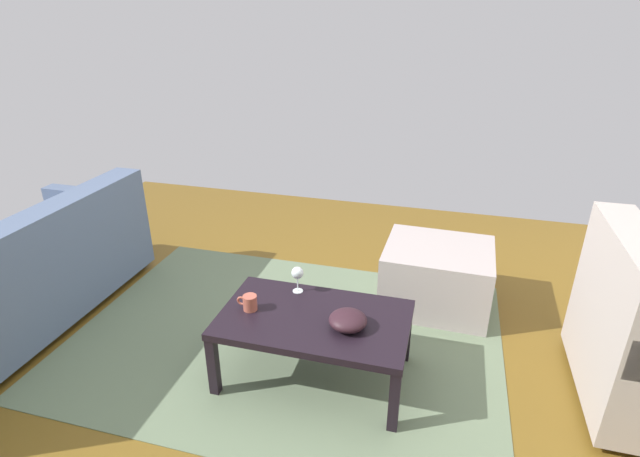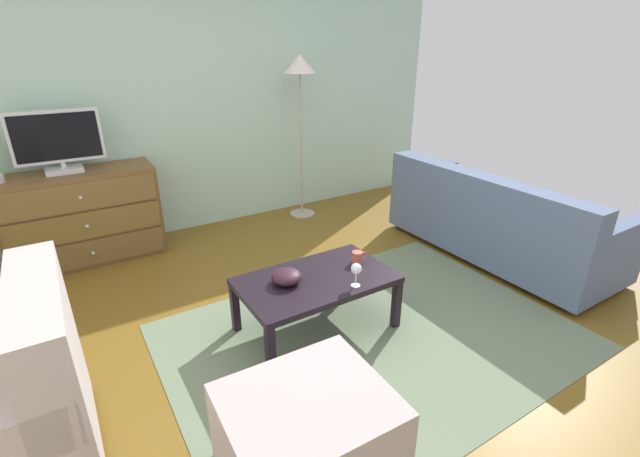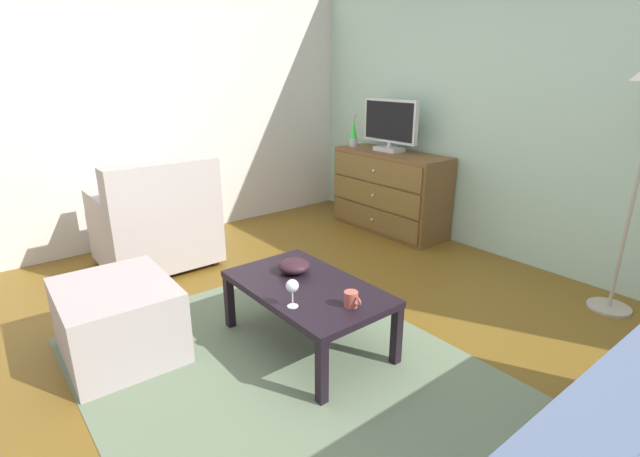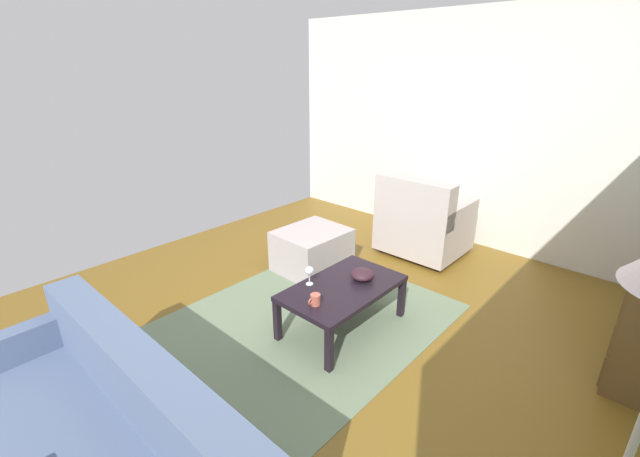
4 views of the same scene
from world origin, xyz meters
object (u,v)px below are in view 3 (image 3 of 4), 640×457
(tv, at_px, (390,124))
(wine_glass, at_px, (292,287))
(mug, at_px, (351,299))
(armchair, at_px, (157,225))
(bowl_decorative, at_px, (294,266))
(ottoman, at_px, (119,320))
(dresser, at_px, (390,192))
(coffee_table, at_px, (307,292))
(lava_lamp, at_px, (354,132))

(tv, distance_m, wine_glass, 2.67)
(mug, height_order, armchair, armchair)
(mug, relative_size, bowl_decorative, 0.58)
(tv, height_order, ottoman, tv)
(dresser, bearing_deg, ottoman, -78.65)
(coffee_table, bearing_deg, ottoman, -123.42)
(tv, xyz_separation_m, coffee_table, (1.24, -1.98, -0.73))
(coffee_table, bearing_deg, dresser, 121.03)
(mug, relative_size, ottoman, 0.16)
(mug, xyz_separation_m, bowl_decorative, (-0.55, 0.02, 0.00))
(lava_lamp, relative_size, coffee_table, 0.33)
(coffee_table, height_order, ottoman, ottoman)
(tv, bearing_deg, ottoman, -77.59)
(wine_glass, bearing_deg, armchair, -178.84)
(lava_lamp, height_order, mug, lava_lamp)
(lava_lamp, relative_size, bowl_decorative, 1.69)
(armchair, bearing_deg, bowl_decorative, 11.22)
(coffee_table, relative_size, mug, 8.80)
(lava_lamp, relative_size, armchair, 0.36)
(coffee_table, xyz_separation_m, bowl_decorative, (-0.19, 0.05, 0.09))
(dresser, distance_m, coffee_table, 2.29)
(tv, bearing_deg, mug, -50.82)
(lava_lamp, height_order, coffee_table, lava_lamp)
(coffee_table, height_order, armchair, armchair)
(lava_lamp, xyz_separation_m, ottoman, (1.09, -2.83, -0.74))
(dresser, relative_size, coffee_table, 1.23)
(lava_lamp, bearing_deg, ottoman, -68.90)
(lava_lamp, bearing_deg, armchair, -90.61)
(wine_glass, distance_m, bowl_decorative, 0.45)
(tv, distance_m, bowl_decorative, 2.29)
(coffee_table, relative_size, bowl_decorative, 5.13)
(mug, height_order, ottoman, mug)
(wine_glass, height_order, armchair, armchair)
(bowl_decorative, xyz_separation_m, ottoman, (-0.41, -0.96, -0.22))
(dresser, bearing_deg, wine_glass, -58.40)
(tv, relative_size, wine_glass, 4.26)
(tv, bearing_deg, dresser, -21.38)
(armchair, bearing_deg, tv, 77.97)
(mug, relative_size, armchair, 0.12)
(dresser, xyz_separation_m, ottoman, (0.58, -2.87, -0.19))
(bowl_decorative, bearing_deg, ottoman, -113.14)
(tv, bearing_deg, lava_lamp, -171.55)
(lava_lamp, bearing_deg, dresser, 4.82)
(dresser, height_order, coffee_table, dresser)
(ottoman, bearing_deg, armchair, 149.44)
(tv, relative_size, lava_lamp, 2.03)
(wine_glass, bearing_deg, coffee_table, 126.37)
(dresser, xyz_separation_m, tv, (-0.06, 0.02, 0.67))
(bowl_decorative, relative_size, ottoman, 0.28)
(wine_glass, xyz_separation_m, bowl_decorative, (-0.35, 0.26, -0.07))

